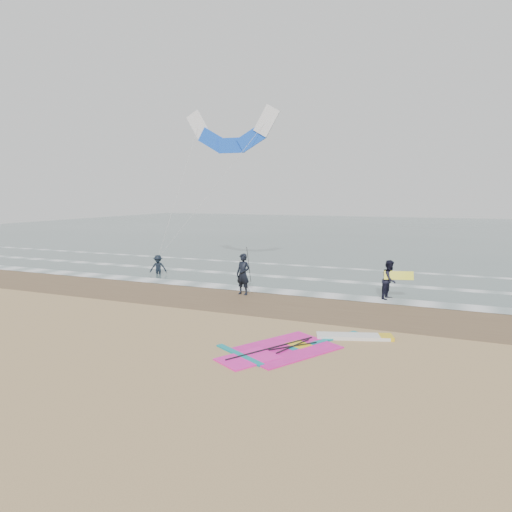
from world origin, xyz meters
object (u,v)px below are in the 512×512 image
at_px(person_standing, 243,274).
at_px(person_walking, 390,280).
at_px(surf_kite, 231,134).
at_px(person_wading, 158,262).
at_px(windsurf_rig, 305,345).

relative_size(person_standing, person_walking, 1.10).
xyz_separation_m(person_walking, surf_kite, (-10.17, 4.55, 7.52)).
height_order(person_walking, person_wading, person_walking).
relative_size(person_walking, surf_kite, 0.20).
bearing_deg(person_walking, person_wading, 102.21).
bearing_deg(person_wading, person_walking, -35.39).
xyz_separation_m(windsurf_rig, person_wading, (-11.90, 9.20, 0.74)).
bearing_deg(windsurf_rig, person_walking, 77.91).
bearing_deg(person_walking, windsurf_rig, -174.14).
relative_size(windsurf_rig, person_standing, 2.60).
xyz_separation_m(windsurf_rig, surf_kite, (-8.49, 12.39, 8.39)).
bearing_deg(surf_kite, person_wading, -136.87).
distance_m(person_walking, surf_kite, 13.44).
height_order(person_wading, surf_kite, surf_kite).
bearing_deg(person_standing, surf_kite, 131.56).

